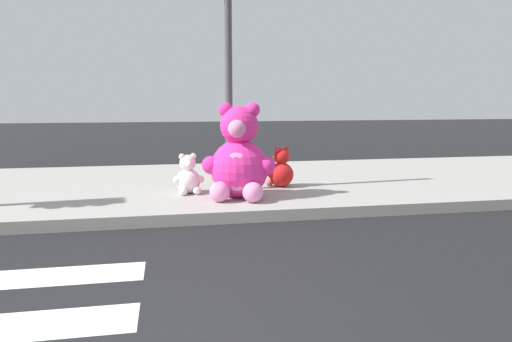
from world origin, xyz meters
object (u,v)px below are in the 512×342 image
at_px(plush_pink_large, 239,160).
at_px(plush_red, 280,171).
at_px(plush_brown, 222,168).
at_px(sign_pole, 229,75).
at_px(plush_white, 188,177).

relative_size(plush_pink_large, plush_red, 2.10).
bearing_deg(plush_brown, plush_red, -41.91).
relative_size(sign_pole, plush_red, 5.12).
bearing_deg(sign_pole, plush_brown, 90.85).
bearing_deg(plush_red, plush_white, -169.18).
distance_m(plush_pink_large, plush_white, 0.86).
height_order(plush_pink_large, plush_white, plush_pink_large).
bearing_deg(plush_red, plush_brown, 138.09).
bearing_deg(plush_red, plush_pink_large, -137.08).
bearing_deg(sign_pole, plush_red, 8.40).
distance_m(sign_pole, plush_pink_large, 1.31).
bearing_deg(sign_pole, plush_pink_large, -84.47).
height_order(sign_pole, plush_pink_large, sign_pole).
height_order(plush_pink_large, plush_brown, plush_pink_large).
relative_size(sign_pole, plush_brown, 6.07).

